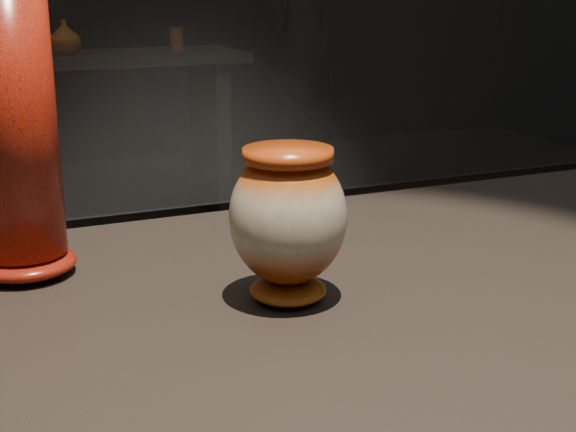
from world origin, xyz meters
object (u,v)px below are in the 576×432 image
at_px(back_shelf, 49,108).
at_px(visitor, 303,43).
at_px(tall_vase, 13,126).
at_px(main_vase, 288,219).

bearing_deg(back_shelf, visitor, 27.09).
distance_m(tall_vase, back_shelf, 3.24).
xyz_separation_m(main_vase, back_shelf, (0.16, 3.39, -0.36)).
bearing_deg(main_vase, visitor, 65.11).
xyz_separation_m(tall_vase, back_shelf, (0.43, 3.18, -0.46)).
bearing_deg(visitor, main_vase, 43.40).
bearing_deg(visitor, tall_vase, 39.31).
distance_m(main_vase, tall_vase, 0.36).
distance_m(main_vase, back_shelf, 3.41).
xyz_separation_m(tall_vase, visitor, (2.29, 4.13, -0.25)).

